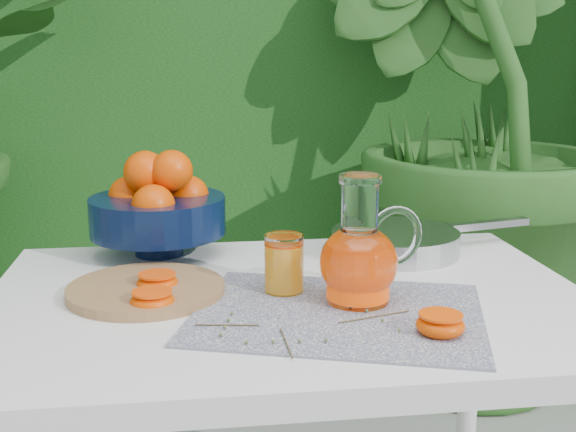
{
  "coord_description": "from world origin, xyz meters",
  "views": [
    {
      "loc": [
        -0.03,
        -1.16,
        1.15
      ],
      "look_at": [
        0.13,
        -0.01,
        0.88
      ],
      "focal_mm": 45.0,
      "sensor_mm": 36.0,
      "label": 1
    }
  ],
  "objects": [
    {
      "name": "hedge_backdrop",
      "position": [
        0.06,
        2.06,
        1.19
      ],
      "size": [
        8.0,
        1.65,
        2.5
      ],
      "color": "#154513",
      "rests_on": "ground"
    },
    {
      "name": "potted_plant_right",
      "position": [
        0.87,
        1.17,
        0.94
      ],
      "size": [
        2.63,
        2.63,
        1.87
      ],
      "primitive_type": "imported",
      "rotation": [
        0.0,
        0.0,
        2.26
      ],
      "color": "#2F5E20",
      "rests_on": "ground"
    },
    {
      "name": "white_table",
      "position": [
        0.13,
        -0.03,
        0.67
      ],
      "size": [
        1.0,
        0.7,
        0.75
      ],
      "color": "white",
      "rests_on": "ground"
    },
    {
      "name": "placemat",
      "position": [
        0.19,
        -0.14,
        0.75
      ],
      "size": [
        0.52,
        0.46,
        0.0
      ],
      "primitive_type": "cube",
      "rotation": [
        0.0,
        0.0,
        -0.31
      ],
      "color": "#0B1340",
      "rests_on": "white_table"
    },
    {
      "name": "cutting_board",
      "position": [
        -0.11,
        -0.0,
        0.76
      ],
      "size": [
        0.27,
        0.27,
        0.02
      ],
      "primitive_type": "cylinder",
      "rotation": [
        0.0,
        0.0,
        0.05
      ],
      "color": "#966444",
      "rests_on": "white_table"
    },
    {
      "name": "fruit_bowl",
      "position": [
        -0.09,
        0.25,
        0.85
      ],
      "size": [
        0.28,
        0.28,
        0.21
      ],
      "color": "black",
      "rests_on": "white_table"
    },
    {
      "name": "juice_pitcher",
      "position": [
        0.23,
        -0.09,
        0.83
      ],
      "size": [
        0.19,
        0.15,
        0.21
      ],
      "color": "white",
      "rests_on": "white_table"
    },
    {
      "name": "juice_tumbler",
      "position": [
        0.12,
        -0.03,
        0.8
      ],
      "size": [
        0.07,
        0.07,
        0.1
      ],
      "color": "white",
      "rests_on": "white_table"
    },
    {
      "name": "saute_pan",
      "position": [
        0.38,
        0.19,
        0.78
      ],
      "size": [
        0.46,
        0.31,
        0.05
      ],
      "color": "#ACACB0",
      "rests_on": "white_table"
    },
    {
      "name": "orange_halves",
      "position": [
        0.05,
        -0.1,
        0.77
      ],
      "size": [
        0.5,
        0.33,
        0.03
      ],
      "color": "#FF5C02",
      "rests_on": "white_table"
    },
    {
      "name": "thyme_sprigs",
      "position": [
        0.12,
        -0.19,
        0.76
      ],
      "size": [
        0.33,
        0.2,
        0.01
      ],
      "color": "#4F4024",
      "rests_on": "white_table"
    }
  ]
}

